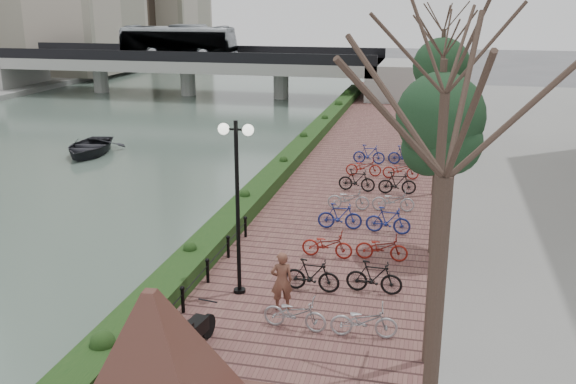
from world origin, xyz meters
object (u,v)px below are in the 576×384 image
(motorcycle, at_px, (194,331))
(pedestrian, at_px, (282,281))
(lamppost, at_px, (237,172))
(granite_monument, at_px, (154,365))
(boat, at_px, (89,147))

(motorcycle, xyz_separation_m, pedestrian, (1.57, 2.65, 0.32))
(lamppost, distance_m, pedestrian, 3.27)
(lamppost, xyz_separation_m, pedestrian, (1.46, -0.75, -2.83))
(pedestrian, bearing_deg, motorcycle, 37.38)
(granite_monument, bearing_deg, pedestrian, 79.20)
(lamppost, distance_m, boat, 22.18)
(granite_monument, relative_size, boat, 1.28)
(lamppost, bearing_deg, motorcycle, -91.82)
(boat, bearing_deg, pedestrian, -56.66)
(motorcycle, distance_m, boat, 24.49)
(granite_monument, relative_size, pedestrian, 3.55)
(motorcycle, bearing_deg, granite_monument, -72.73)
(granite_monument, relative_size, lamppost, 1.17)
(lamppost, bearing_deg, granite_monument, -86.92)
(pedestrian, relative_size, boat, 0.36)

